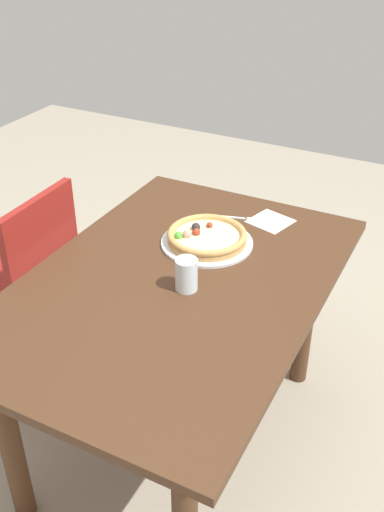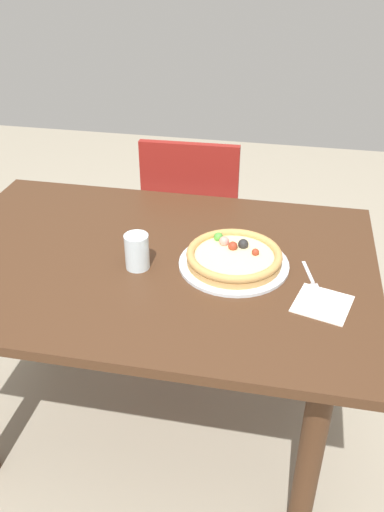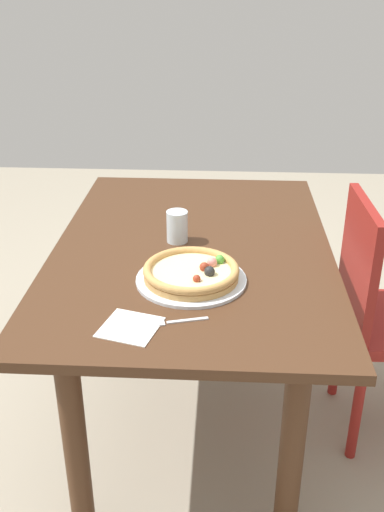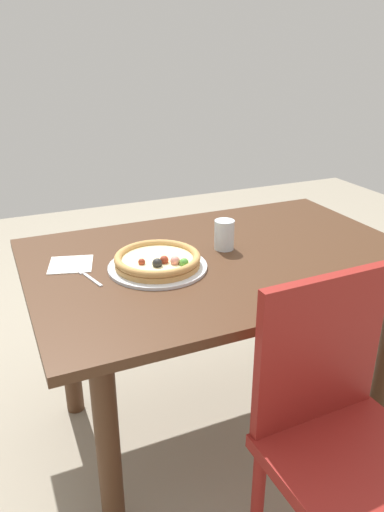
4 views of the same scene
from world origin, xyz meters
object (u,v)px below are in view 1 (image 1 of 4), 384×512
object	(u,v)px
pizza	(207,236)
plate	(207,243)
chair_near	(24,285)
fork	(242,218)
dining_table	(176,309)
napkin	(270,221)
drinking_glass	(186,274)

from	to	relation	value
pizza	plate	bearing A→B (deg)	102.93
chair_near	plate	bearing A→B (deg)	-71.07
pizza	fork	xyz separation A→B (m)	(-0.23, 0.04, -0.03)
dining_table	napkin	xyz separation A→B (m)	(-0.50, 0.13, 0.12)
drinking_glass	fork	bearing A→B (deg)	-177.18
plate	pizza	world-z (taller)	pizza
fork	drinking_glass	bearing A→B (deg)	-102.30
pizza	drinking_glass	world-z (taller)	drinking_glass
chair_near	drinking_glass	size ratio (longest dim) A/B	8.36
chair_near	pizza	distance (m)	0.75
fork	drinking_glass	xyz separation A→B (m)	(0.50, 0.02, 0.05)
chair_near	plate	world-z (taller)	chair_near
chair_near	napkin	distance (m)	0.97
fork	napkin	distance (m)	0.11
dining_table	plate	xyz separation A→B (m)	(-0.25, -0.01, 0.12)
plate	dining_table	bearing A→B (deg)	2.15
dining_table	drinking_glass	world-z (taller)	drinking_glass
napkin	pizza	bearing A→B (deg)	-29.25
plate	fork	xyz separation A→B (m)	(-0.23, 0.04, -0.00)
pizza	fork	world-z (taller)	pizza
plate	napkin	size ratio (longest dim) A/B	2.31
dining_table	pizza	distance (m)	0.29
chair_near	fork	xyz separation A→B (m)	(-0.47, 0.69, 0.24)
dining_table	plate	bearing A→B (deg)	-177.85
dining_table	drinking_glass	size ratio (longest dim) A/B	12.56
pizza	drinking_glass	size ratio (longest dim) A/B	2.64
fork	dining_table	bearing A→B (deg)	-108.55
drinking_glass	plate	bearing A→B (deg)	-167.16
plate	drinking_glass	world-z (taller)	drinking_glass
fork	drinking_glass	world-z (taller)	drinking_glass
chair_near	drinking_glass	bearing A→B (deg)	-93.83
chair_near	napkin	xyz separation A→B (m)	(-0.50, 0.80, 0.24)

